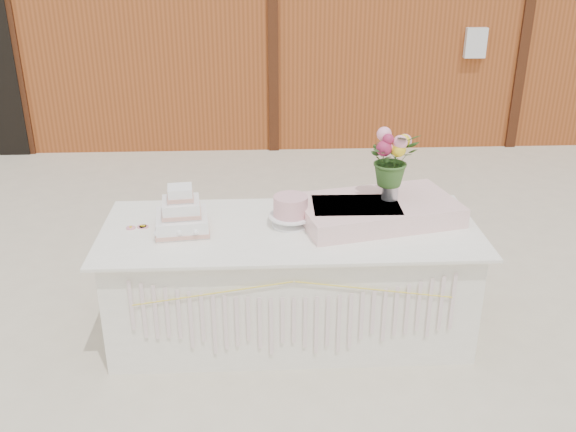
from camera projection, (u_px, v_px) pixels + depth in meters
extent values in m
plane|color=beige|center=(290.00, 330.00, 4.39)|extent=(80.00, 80.00, 0.00)
cube|color=#94481F|center=(269.00, 8.00, 9.27)|extent=(12.00, 4.00, 3.00)
cube|color=white|center=(290.00, 282.00, 4.24)|extent=(2.28, 0.88, 0.75)
cube|color=white|center=(290.00, 229.00, 4.08)|extent=(2.40, 1.00, 0.02)
cube|color=white|center=(182.00, 223.00, 4.02)|extent=(0.35, 0.35, 0.11)
cube|color=#D69987|center=(183.00, 227.00, 4.03)|extent=(0.36, 0.36, 0.02)
cube|color=white|center=(181.00, 207.00, 3.98)|extent=(0.25, 0.25, 0.10)
cube|color=#D69987|center=(181.00, 211.00, 3.99)|extent=(0.27, 0.27, 0.02)
cube|color=white|center=(180.00, 193.00, 3.94)|extent=(0.16, 0.16, 0.09)
cube|color=#D69987|center=(180.00, 197.00, 3.95)|extent=(0.18, 0.18, 0.02)
cylinder|color=white|center=(291.00, 224.00, 4.11)|extent=(0.24, 0.24, 0.01)
cylinder|color=white|center=(291.00, 220.00, 4.10)|extent=(0.07, 0.07, 0.04)
cylinder|color=white|center=(291.00, 216.00, 4.09)|extent=(0.28, 0.28, 0.01)
cylinder|color=#E7A6AE|center=(291.00, 206.00, 4.06)|extent=(0.22, 0.22, 0.13)
cube|color=#FECECC|center=(377.00, 210.00, 4.18)|extent=(1.11, 0.80, 0.13)
cylinder|color=#B4B4B9|center=(390.00, 188.00, 4.16)|extent=(0.11, 0.11, 0.15)
imported|color=#366026|center=(393.00, 151.00, 4.06)|extent=(0.38, 0.35, 0.36)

